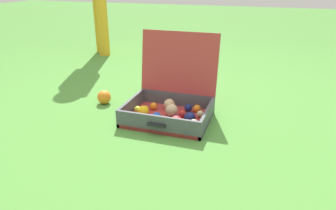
% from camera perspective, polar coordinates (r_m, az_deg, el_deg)
% --- Properties ---
extents(ground_plane, '(16.00, 16.00, 0.00)m').
position_cam_1_polar(ground_plane, '(2.01, 1.66, -2.69)').
color(ground_plane, '#4C8C38').
extents(open_suitcase, '(0.53, 0.50, 0.53)m').
position_cam_1_polar(open_suitcase, '(2.00, 0.65, 0.66)').
color(open_suitcase, '#B23838').
rests_on(open_suitcase, ground).
extents(stray_ball_on_grass, '(0.10, 0.10, 0.10)m').
position_cam_1_polar(stray_ball_on_grass, '(2.28, -11.69, 1.43)').
color(stray_ball_on_grass, orange).
rests_on(stray_ball_on_grass, ground).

